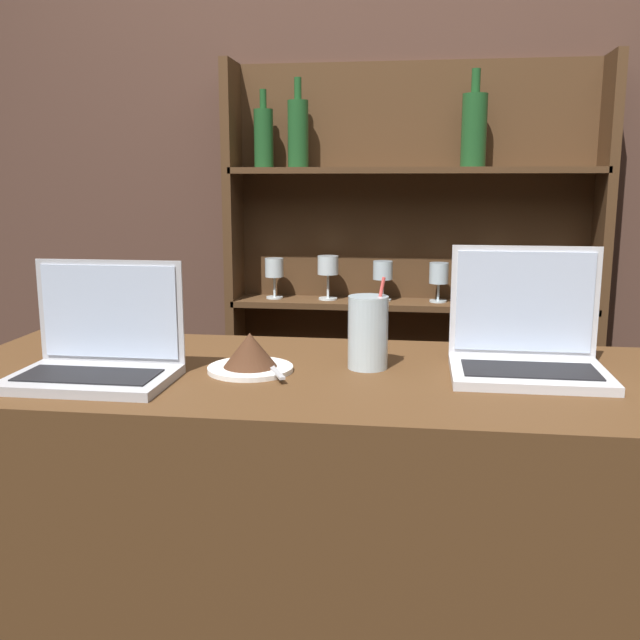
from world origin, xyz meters
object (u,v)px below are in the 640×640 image
(laptop_near, at_px, (98,353))
(water_glass, at_px, (368,332))
(laptop_far, at_px, (527,345))
(cake_plate, at_px, (250,355))

(laptop_near, xyz_separation_m, water_glass, (0.51, 0.15, 0.02))
(laptop_far, distance_m, water_glass, 0.32)
(laptop_near, height_order, cake_plate, laptop_near)
(laptop_far, relative_size, water_glass, 1.58)
(water_glass, bearing_deg, laptop_near, -163.51)
(laptop_near, height_order, water_glass, laptop_near)
(laptop_near, bearing_deg, laptop_far, 10.81)
(cake_plate, distance_m, water_glass, 0.24)
(laptop_near, distance_m, water_glass, 0.53)
(laptop_near, relative_size, laptop_far, 1.01)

